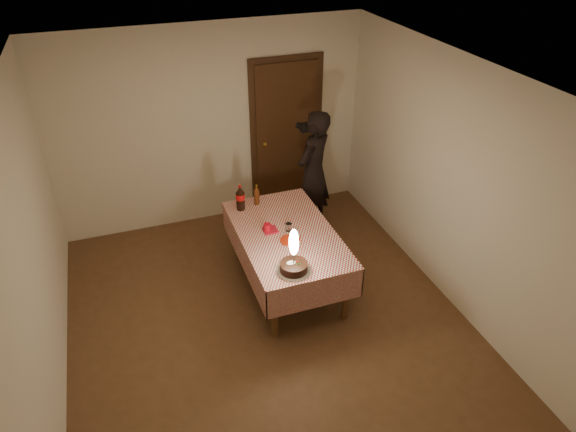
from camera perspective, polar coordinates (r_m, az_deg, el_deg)
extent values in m
cube|color=brown|center=(5.54, -2.25, -11.57)|extent=(4.00, 4.50, 0.01)
cube|color=beige|center=(6.68, -8.48, 9.67)|extent=(4.00, 0.04, 2.60)
cube|color=beige|center=(3.20, 10.52, -21.03)|extent=(4.00, 0.04, 2.60)
cube|color=beige|center=(4.67, -26.77, -4.59)|extent=(0.04, 4.50, 2.60)
cube|color=beige|center=(5.56, 17.51, 3.59)|extent=(0.04, 4.50, 2.60)
cube|color=silver|center=(4.18, -3.03, 15.05)|extent=(4.00, 4.50, 0.04)
cube|color=#472814|center=(7.00, -0.16, 8.67)|extent=(0.85, 0.05, 2.05)
sphere|color=#B28C33|center=(6.88, -2.56, 7.95)|extent=(0.06, 0.06, 0.06)
cube|color=brown|center=(5.59, -0.17, -2.11)|extent=(0.90, 1.60, 0.04)
cylinder|color=brown|center=(5.16, -1.52, -10.54)|extent=(0.07, 0.07, 0.66)
cylinder|color=brown|center=(5.39, 6.46, -8.57)|extent=(0.07, 0.07, 0.66)
cylinder|color=brown|center=(6.28, -5.79, -1.80)|extent=(0.07, 0.07, 0.66)
cylinder|color=brown|center=(6.47, 0.89, -0.50)|extent=(0.07, 0.07, 0.66)
cube|color=silver|center=(5.57, -0.17, -1.89)|extent=(1.02, 1.72, 0.01)
cube|color=silver|center=(5.05, 3.11, -8.69)|extent=(1.02, 0.01, 0.34)
cube|color=silver|center=(6.35, -2.75, 0.88)|extent=(1.02, 0.01, 0.34)
cube|color=silver|center=(5.56, -5.09, -4.37)|extent=(0.01, 1.72, 0.34)
cube|color=silver|center=(5.83, 4.51, -2.38)|extent=(0.01, 1.72, 0.34)
cylinder|color=white|center=(5.04, 0.63, -6.06)|extent=(0.34, 0.34, 0.01)
cylinder|color=black|center=(5.01, 0.63, -5.66)|extent=(0.27, 0.27, 0.08)
cylinder|color=white|center=(4.99, 0.36, -5.21)|extent=(0.07, 0.07, 0.00)
sphere|color=red|center=(4.98, 1.06, -5.15)|extent=(0.02, 0.02, 0.02)
cube|color=#19721E|center=(4.98, 1.26, -5.28)|extent=(0.02, 0.01, 0.00)
cube|color=#19721E|center=(4.97, 1.01, -5.37)|extent=(0.01, 0.02, 0.00)
cylinder|color=#262628|center=(4.95, 0.64, -4.73)|extent=(0.01, 0.01, 0.12)
ellipsoid|color=#FFF2BF|center=(4.83, 0.65, -2.93)|extent=(0.09, 0.09, 0.29)
sphere|color=white|center=(4.90, 0.64, -3.98)|extent=(0.04, 0.04, 0.04)
cylinder|color=red|center=(5.44, 0.25, -2.70)|extent=(0.22, 0.22, 0.01)
cylinder|color=#B50C1A|center=(5.56, -2.32, -1.34)|extent=(0.08, 0.08, 0.10)
cylinder|color=silver|center=(5.58, 0.06, -1.24)|extent=(0.07, 0.07, 0.09)
cube|color=#A91326|center=(5.59, -1.99, -1.59)|extent=(0.15, 0.15, 0.02)
cylinder|color=black|center=(5.94, -5.30, 1.67)|extent=(0.10, 0.10, 0.22)
cylinder|color=red|center=(5.91, -5.33, 2.17)|extent=(0.10, 0.10, 0.07)
cone|color=black|center=(5.87, -5.37, 2.92)|extent=(0.10, 0.10, 0.08)
cylinder|color=red|center=(5.85, -5.39, 3.31)|extent=(0.03, 0.03, 0.02)
cylinder|color=#50240D|center=(6.05, -3.50, 2.09)|extent=(0.06, 0.06, 0.18)
cone|color=#50240D|center=(5.99, -3.53, 3.09)|extent=(0.06, 0.06, 0.06)
cylinder|color=olive|center=(5.97, -3.55, 3.38)|extent=(0.02, 0.02, 0.02)
imported|color=black|center=(6.56, 2.84, 4.90)|extent=(0.71, 0.67, 1.63)
cube|color=black|center=(6.38, 1.95, 9.82)|extent=(0.16, 0.15, 0.10)
cylinder|color=black|center=(6.41, 1.34, 9.96)|extent=(0.11, 0.11, 0.08)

